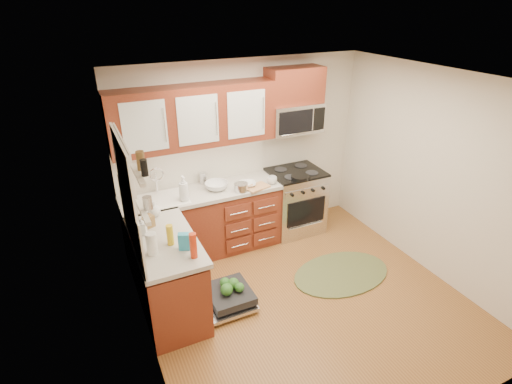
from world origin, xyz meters
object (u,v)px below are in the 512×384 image
upper_cabinets (194,117)px  bowl_b (216,186)px  skillet (300,177)px  bowl_a (247,184)px  microwave (294,118)px  stock_pot (241,187)px  rug (341,273)px  dishwasher (226,298)px  sink (163,208)px  cutting_board (257,187)px  paper_towel_roll (152,244)px  range (295,201)px  cup (272,180)px

upper_cabinets → bowl_b: 0.94m
skillet → bowl_a: bearing=169.3°
bowl_a → bowl_b: 0.41m
microwave → stock_pot: 1.23m
microwave → stock_pot: microwave is taller
bowl_a → rug: bearing=-54.2°
microwave → dishwasher: 2.55m
upper_cabinets → sink: (-0.52, -0.16, -1.07)m
bowl_a → cutting_board: bearing=-44.4°
dishwasher → paper_towel_roll: bearing=179.5°
microwave → upper_cabinets: bearing=179.0°
bowl_a → range: bearing=7.8°
rug → bowl_a: size_ratio=5.73×
paper_towel_roll → stock_pot: bearing=34.4°
microwave → bowl_a: bearing=-164.1°
upper_cabinets → cup: 1.33m
stock_pot → microwave: bearing=19.3°
cutting_board → paper_towel_roll: bearing=-149.7°
skillet → bowl_b: size_ratio=0.83×
paper_towel_roll → cup: 2.03m
sink → bowl_b: (0.72, -0.01, 0.17)m
dishwasher → sink: bearing=109.2°
upper_cabinets → range: upper_cabinets is taller
range → bowl_a: 0.95m
range → rug: (-0.01, -1.23, -0.46)m
dishwasher → paper_towel_roll: (-0.74, 0.01, 0.94)m
paper_towel_roll → skillet: bearing=21.7°
rug → stock_pot: (-0.94, 1.02, 0.97)m
cutting_board → paper_towel_roll: 1.81m
rug → cutting_board: size_ratio=4.16×
paper_towel_roll → upper_cabinets: bearing=55.5°
bowl_b → paper_towel_roll: bearing=-134.0°
bowl_a → stock_pot: bearing=-142.3°
skillet → cup: cup is taller
cup → microwave: bearing=32.0°
range → bowl_a: size_ratio=4.18×
cup → sink: bearing=173.3°
upper_cabinets → dishwasher: bearing=-96.0°
skillet → cutting_board: (-0.63, 0.04, -0.04)m
range → bowl_a: (-0.82, -0.11, 0.48)m
skillet → bowl_b: bowl_b is taller
bowl_b → bowl_a: bearing=-13.2°
upper_cabinets → bowl_a: (0.59, -0.26, -0.92)m
upper_cabinets → dishwasher: upper_cabinets is taller
cutting_board → cup: 0.24m
dishwasher → skillet: skillet is taller
upper_cabinets → skillet: (1.32, -0.40, -0.90)m
range → paper_towel_roll: (-2.28, -1.12, 0.56)m
skillet → bowl_a: 0.74m
skillet → sink: bearing=172.6°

